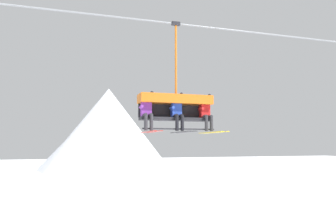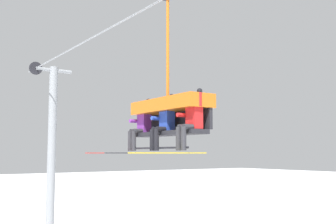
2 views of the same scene
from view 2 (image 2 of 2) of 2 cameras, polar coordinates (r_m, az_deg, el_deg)
The scene contains 6 objects.
lift_tower_near at distance 19.04m, azimuth -15.58°, elevation -6.78°, with size 0.36×1.88×9.13m.
lift_cable at distance 10.58m, azimuth -1.51°, elevation 14.62°, with size 21.32×0.05×0.05m.
chairlift_chair at distance 9.63m, azimuth 0.32°, elevation 0.21°, with size 2.44×0.74×3.63m.
skier_purple at distance 10.33m, azimuth -3.82°, elevation -1.82°, with size 0.48×1.70×1.34m.
skier_blue at distance 9.48m, azimuth -0.73°, elevation -1.50°, with size 0.48×1.70×1.34m.
skier_red at distance 8.67m, azimuth 2.95°, elevation -1.10°, with size 0.48×1.70×1.34m.
Camera 2 is at (9.29, -6.18, 5.19)m, focal length 45.00 mm.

